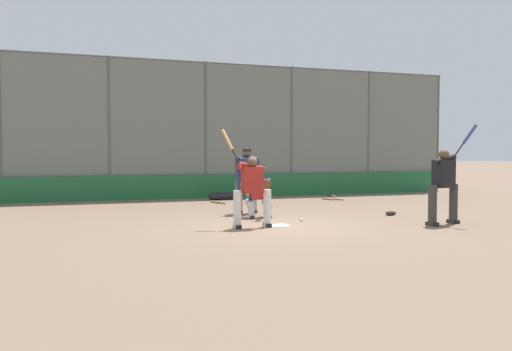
# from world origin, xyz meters

# --- Properties ---
(ground_plane) EXTENTS (160.00, 160.00, 0.00)m
(ground_plane) POSITION_xyz_m (0.00, 0.00, 0.00)
(ground_plane) COLOR #7A604C
(home_plate_marker) EXTENTS (0.43, 0.43, 0.01)m
(home_plate_marker) POSITION_xyz_m (0.00, 0.00, 0.01)
(home_plate_marker) COLOR white
(home_plate_marker) RESTS_ON ground_plane
(backstop_fence) EXTENTS (19.77, 0.08, 4.82)m
(backstop_fence) POSITION_xyz_m (0.00, -7.35, 2.50)
(backstop_fence) COLOR #515651
(backstop_fence) RESTS_ON ground_plane
(padding_wall) EXTENTS (19.29, 0.18, 0.82)m
(padding_wall) POSITION_xyz_m (0.00, -7.25, 0.41)
(padding_wall) COLOR #236638
(padding_wall) RESTS_ON ground_plane
(bleachers_beyond) EXTENTS (13.78, 1.95, 1.16)m
(bleachers_beyond) POSITION_xyz_m (-2.83, -9.50, 0.38)
(bleachers_beyond) COLOR slate
(bleachers_beyond) RESTS_ON ground_plane
(batter_at_plate) EXTENTS (1.00, 0.61, 2.09)m
(batter_at_plate) POSITION_xyz_m (0.63, 0.08, 0.81)
(batter_at_plate) COLOR silver
(batter_at_plate) RESTS_ON ground_plane
(catcher_behind_plate) EXTENTS (0.66, 0.80, 1.22)m
(catcher_behind_plate) POSITION_xyz_m (-0.03, -1.43, 0.63)
(catcher_behind_plate) COLOR #B7B7BC
(catcher_behind_plate) RESTS_ON ground_plane
(umpire_home) EXTENTS (0.69, 0.41, 1.70)m
(umpire_home) POSITION_xyz_m (-0.01, -2.38, 0.91)
(umpire_home) COLOR gray
(umpire_home) RESTS_ON ground_plane
(batter_on_deck) EXTENTS (1.12, 0.54, 2.20)m
(batter_on_deck) POSITION_xyz_m (-3.52, 0.94, 0.90)
(batter_on_deck) COLOR #333333
(batter_on_deck) RESTS_ON ground_plane
(spare_bat_near_backstop) EXTENTS (0.15, 0.81, 0.07)m
(spare_bat_near_backstop) POSITION_xyz_m (-4.39, -6.15, 0.03)
(spare_bat_near_backstop) COLOR black
(spare_bat_near_backstop) RESTS_ON ground_plane
(spare_bat_by_padding) EXTENTS (0.29, 0.83, 0.07)m
(spare_bat_by_padding) POSITION_xyz_m (0.13, -5.27, 0.03)
(spare_bat_by_padding) COLOR black
(spare_bat_by_padding) RESTS_ON ground_plane
(spare_bat_third_base_side) EXTENTS (0.45, 0.72, 0.07)m
(spare_bat_third_base_side) POSITION_xyz_m (-3.78, -5.14, 0.03)
(spare_bat_third_base_side) COLOR black
(spare_bat_third_base_side) RESTS_ON ground_plane
(fielding_glove_on_dirt) EXTENTS (0.29, 0.22, 0.10)m
(fielding_glove_on_dirt) POSITION_xyz_m (-3.35, -0.85, 0.05)
(fielding_glove_on_dirt) COLOR black
(fielding_glove_on_dirt) RESTS_ON ground_plane
(baseball_loose) EXTENTS (0.07, 0.07, 0.07)m
(baseball_loose) POSITION_xyz_m (-0.76, -0.54, 0.04)
(baseball_loose) COLOR white
(baseball_loose) RESTS_ON ground_plane
(equipment_bag_dugout_side) EXTENTS (1.12, 0.26, 0.26)m
(equipment_bag_dugout_side) POSITION_xyz_m (-0.42, -6.31, 0.13)
(equipment_bag_dugout_side) COLOR black
(equipment_bag_dugout_side) RESTS_ON ground_plane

